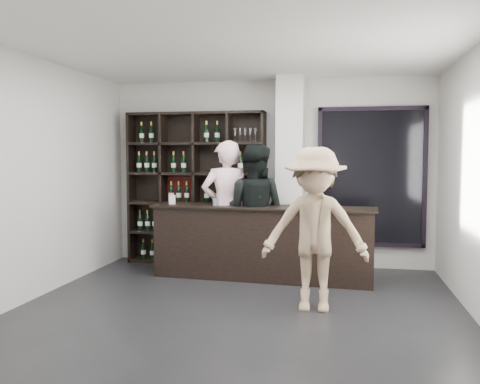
% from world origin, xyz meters
% --- Properties ---
extents(floor, '(5.00, 5.50, 0.01)m').
position_xyz_m(floor, '(0.00, 0.00, -0.01)').
color(floor, black).
rests_on(floor, ground).
extents(wine_shelf, '(2.20, 0.35, 2.40)m').
position_xyz_m(wine_shelf, '(-1.15, 2.57, 1.20)').
color(wine_shelf, black).
rests_on(wine_shelf, floor).
extents(structural_column, '(0.40, 0.40, 2.90)m').
position_xyz_m(structural_column, '(0.35, 2.47, 1.45)').
color(structural_column, silver).
rests_on(structural_column, floor).
extents(glass_panel, '(1.60, 0.08, 2.10)m').
position_xyz_m(glass_panel, '(1.55, 2.69, 1.40)').
color(glass_panel, black).
rests_on(glass_panel, floor).
extents(tasting_counter, '(3.10, 0.65, 1.02)m').
position_xyz_m(tasting_counter, '(0.04, 1.75, 0.51)').
color(tasting_counter, black).
rests_on(tasting_counter, floor).
extents(taster_pink, '(0.83, 0.71, 1.93)m').
position_xyz_m(taster_pink, '(-0.50, 1.85, 0.97)').
color(taster_pink, '#F2C2C9').
rests_on(taster_pink, floor).
extents(taster_black, '(1.02, 0.85, 1.89)m').
position_xyz_m(taster_black, '(-0.10, 1.85, 0.94)').
color(taster_black, black).
rests_on(taster_black, floor).
extents(customer, '(1.17, 0.68, 1.81)m').
position_xyz_m(customer, '(0.83, 0.44, 0.91)').
color(customer, tan).
rests_on(customer, floor).
extents(wine_glass, '(0.11, 0.11, 0.22)m').
position_xyz_m(wine_glass, '(0.01, 1.63, 1.13)').
color(wine_glass, white).
rests_on(wine_glass, tasting_counter).
extents(spit_cup, '(0.08, 0.08, 0.11)m').
position_xyz_m(spit_cup, '(-0.62, 1.72, 1.07)').
color(spit_cup, silver).
rests_on(spit_cup, tasting_counter).
extents(napkin_stack, '(0.17, 0.17, 0.02)m').
position_xyz_m(napkin_stack, '(0.89, 1.85, 1.03)').
color(napkin_stack, white).
rests_on(napkin_stack, tasting_counter).
extents(card_stand, '(0.09, 0.05, 0.13)m').
position_xyz_m(card_stand, '(-1.28, 1.79, 1.09)').
color(card_stand, white).
rests_on(card_stand, tasting_counter).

